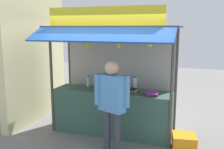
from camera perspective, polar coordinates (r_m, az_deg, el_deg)
The scene contains 15 objects.
ground_plane at distance 5.78m, azimuth -0.00°, elevation -12.77°, with size 20.00×20.00×0.00m, color slate.
stall_counter at distance 5.61m, azimuth -0.00°, elevation -8.31°, with size 2.53×0.63×0.95m, color #385B4C.
stall_structure at distance 5.49m, azimuth 0.49°, elevation 3.47°, with size 2.73×1.55×2.65m.
water_bottle_mid_right at distance 5.87m, azimuth -5.27°, elevation -1.49°, with size 0.07×0.07×0.26m.
water_bottle_front_left at distance 5.62m, azimuth 1.89°, elevation -1.83°, with size 0.08×0.08×0.29m.
water_bottle_far_left at distance 5.50m, azimuth 5.08°, elevation -2.03°, with size 0.09×0.09×0.31m.
magazine_stack_rear_center at distance 5.17m, azimuth 8.87°, elevation -4.25°, with size 0.26×0.29×0.06m.
magazine_stack_front_right at distance 5.20m, azimuth 0.51°, elevation -4.05°, with size 0.27×0.33×0.06m.
magazine_stack_right at distance 5.35m, azimuth 4.38°, elevation -3.58°, with size 0.23×0.28×0.07m.
banana_bunch_inner_left at distance 4.70m, azimuth 8.34°, elevation 6.85°, with size 0.10×0.10×0.25m.
banana_bunch_rightmost at distance 4.85m, azimuth 1.39°, elevation 6.55°, with size 0.09×0.09×0.30m.
banana_bunch_inner_right at distance 5.08m, azimuth -5.51°, elevation 6.57°, with size 0.11×0.11×0.31m.
vendor_person at distance 4.54m, azimuth -0.04°, elevation -5.51°, with size 0.65×0.38×1.71m.
plastic_crate at distance 5.19m, azimuth 15.61°, elevation -14.21°, with size 0.43×0.43×0.30m, color orange.
neighbour_wall at distance 6.60m, azimuth -16.58°, elevation 3.96°, with size 0.20×2.40×3.17m, color beige.
Camera 1 is at (1.75, -5.02, 2.27)m, focal length 41.40 mm.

